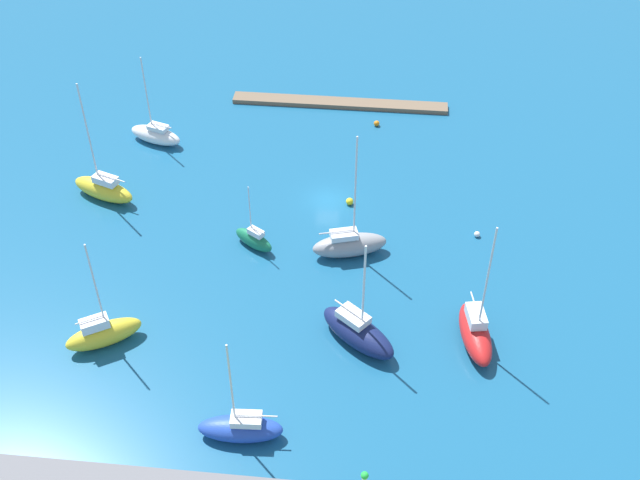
{
  "coord_description": "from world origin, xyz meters",
  "views": [
    {
      "loc": [
        -5.87,
        66.2,
        52.5
      ],
      "look_at": [
        0.0,
        8.25,
        1.5
      ],
      "focal_mm": 44.54,
      "sensor_mm": 36.0,
      "label": 1
    }
  ],
  "objects_px": {
    "sailboat_navy_mid_basin": "(358,331)",
    "sailboat_yellow_off_beacon": "(103,333)",
    "pier_dock": "(340,103)",
    "sailboat_green_by_breakwater": "(254,239)",
    "sailboat_white_lone_north": "(156,134)",
    "sailboat_blue_center_basin": "(241,428)",
    "sailboat_yellow_west_end": "(104,189)",
    "mooring_buoy_yellow": "(350,201)",
    "sailboat_red_outer_mooring": "(475,332)",
    "mooring_buoy_orange": "(377,123)",
    "mooring_buoy_white": "(477,234)",
    "sailboat_gray_inner_mooring": "(349,244)"
  },
  "relations": [
    {
      "from": "sailboat_navy_mid_basin",
      "to": "sailboat_green_by_breakwater",
      "type": "bearing_deg",
      "value": 172.4
    },
    {
      "from": "mooring_buoy_yellow",
      "to": "mooring_buoy_white",
      "type": "xyz_separation_m",
      "value": [
        -13.17,
        3.89,
        -0.09
      ]
    },
    {
      "from": "sailboat_yellow_west_end",
      "to": "mooring_buoy_yellow",
      "type": "distance_m",
      "value": 26.13
    },
    {
      "from": "pier_dock",
      "to": "sailboat_red_outer_mooring",
      "type": "distance_m",
      "value": 40.77
    },
    {
      "from": "pier_dock",
      "to": "sailboat_gray_inner_mooring",
      "type": "bearing_deg",
      "value": 96.62
    },
    {
      "from": "sailboat_yellow_west_end",
      "to": "sailboat_yellow_off_beacon",
      "type": "xyz_separation_m",
      "value": [
        -6.22,
        19.98,
        -0.0
      ]
    },
    {
      "from": "sailboat_blue_center_basin",
      "to": "mooring_buoy_yellow",
      "type": "xyz_separation_m",
      "value": [
        -6.31,
        -29.87,
        -0.67
      ]
    },
    {
      "from": "sailboat_green_by_breakwater",
      "to": "sailboat_yellow_off_beacon",
      "type": "xyz_separation_m",
      "value": [
        10.89,
        13.86,
        0.31
      ]
    },
    {
      "from": "sailboat_yellow_off_beacon",
      "to": "mooring_buoy_white",
      "type": "distance_m",
      "value": 37.46
    },
    {
      "from": "pier_dock",
      "to": "sailboat_white_lone_north",
      "type": "bearing_deg",
      "value": 26.71
    },
    {
      "from": "sailboat_gray_inner_mooring",
      "to": "sailboat_navy_mid_basin",
      "type": "relative_size",
      "value": 1.2
    },
    {
      "from": "sailboat_green_by_breakwater",
      "to": "mooring_buoy_orange",
      "type": "height_order",
      "value": "sailboat_green_by_breakwater"
    },
    {
      "from": "sailboat_white_lone_north",
      "to": "sailboat_blue_center_basin",
      "type": "xyz_separation_m",
      "value": [
        -17.0,
        39.21,
        -0.02
      ]
    },
    {
      "from": "sailboat_green_by_breakwater",
      "to": "mooring_buoy_white",
      "type": "bearing_deg",
      "value": -137.77
    },
    {
      "from": "sailboat_gray_inner_mooring",
      "to": "mooring_buoy_orange",
      "type": "distance_m",
      "value": 23.32
    },
    {
      "from": "sailboat_white_lone_north",
      "to": "mooring_buoy_orange",
      "type": "relative_size",
      "value": 16.01
    },
    {
      "from": "sailboat_navy_mid_basin",
      "to": "sailboat_red_outer_mooring",
      "type": "distance_m",
      "value": 10.18
    },
    {
      "from": "sailboat_green_by_breakwater",
      "to": "sailboat_white_lone_north",
      "type": "distance_m",
      "value": 22.29
    },
    {
      "from": "sailboat_green_by_breakwater",
      "to": "sailboat_navy_mid_basin",
      "type": "height_order",
      "value": "sailboat_navy_mid_basin"
    },
    {
      "from": "sailboat_white_lone_north",
      "to": "mooring_buoy_white",
      "type": "height_order",
      "value": "sailboat_white_lone_north"
    },
    {
      "from": "sailboat_white_lone_north",
      "to": "sailboat_yellow_west_end",
      "type": "bearing_deg",
      "value": 94.06
    },
    {
      "from": "sailboat_navy_mid_basin",
      "to": "mooring_buoy_yellow",
      "type": "bearing_deg",
      "value": 134.72
    },
    {
      "from": "sailboat_yellow_west_end",
      "to": "sailboat_navy_mid_basin",
      "type": "xyz_separation_m",
      "value": [
        -28.15,
        17.59,
        0.02
      ]
    },
    {
      "from": "pier_dock",
      "to": "sailboat_yellow_off_beacon",
      "type": "height_order",
      "value": "sailboat_yellow_off_beacon"
    },
    {
      "from": "sailboat_navy_mid_basin",
      "to": "sailboat_white_lone_north",
      "type": "height_order",
      "value": "sailboat_navy_mid_basin"
    },
    {
      "from": "pier_dock",
      "to": "sailboat_yellow_off_beacon",
      "type": "xyz_separation_m",
      "value": [
        17.16,
        41.29,
        1.02
      ]
    },
    {
      "from": "sailboat_navy_mid_basin",
      "to": "mooring_buoy_orange",
      "type": "bearing_deg",
      "value": 128.46
    },
    {
      "from": "sailboat_red_outer_mooring",
      "to": "mooring_buoy_orange",
      "type": "bearing_deg",
      "value": -173.8
    },
    {
      "from": "mooring_buoy_orange",
      "to": "sailboat_yellow_west_end",
      "type": "bearing_deg",
      "value": 31.13
    },
    {
      "from": "sailboat_yellow_off_beacon",
      "to": "mooring_buoy_yellow",
      "type": "bearing_deg",
      "value": 16.3
    },
    {
      "from": "sailboat_blue_center_basin",
      "to": "mooring_buoy_white",
      "type": "xyz_separation_m",
      "value": [
        -19.48,
        -25.97,
        -0.76
      ]
    },
    {
      "from": "sailboat_blue_center_basin",
      "to": "sailboat_yellow_off_beacon",
      "type": "height_order",
      "value": "sailboat_yellow_off_beacon"
    },
    {
      "from": "pier_dock",
      "to": "mooring_buoy_yellow",
      "type": "relative_size",
      "value": 34.07
    },
    {
      "from": "pier_dock",
      "to": "mooring_buoy_orange",
      "type": "height_order",
      "value": "mooring_buoy_orange"
    },
    {
      "from": "sailboat_navy_mid_basin",
      "to": "sailboat_white_lone_north",
      "type": "xyz_separation_m",
      "value": [
        25.39,
        -28.51,
        -0.24
      ]
    },
    {
      "from": "sailboat_navy_mid_basin",
      "to": "mooring_buoy_orange",
      "type": "xyz_separation_m",
      "value": [
        -0.04,
        -34.62,
        -0.98
      ]
    },
    {
      "from": "pier_dock",
      "to": "mooring_buoy_orange",
      "type": "bearing_deg",
      "value": 138.28
    },
    {
      "from": "sailboat_gray_inner_mooring",
      "to": "mooring_buoy_orange",
      "type": "height_order",
      "value": "sailboat_gray_inner_mooring"
    },
    {
      "from": "sailboat_navy_mid_basin",
      "to": "mooring_buoy_orange",
      "type": "relative_size",
      "value": 16.86
    },
    {
      "from": "pier_dock",
      "to": "mooring_buoy_orange",
      "type": "relative_size",
      "value": 39.19
    },
    {
      "from": "sailboat_yellow_west_end",
      "to": "sailboat_gray_inner_mooring",
      "type": "distance_m",
      "value": 27.3
    },
    {
      "from": "sailboat_yellow_west_end",
      "to": "mooring_buoy_yellow",
      "type": "height_order",
      "value": "sailboat_yellow_west_end"
    },
    {
      "from": "pier_dock",
      "to": "mooring_buoy_white",
      "type": "xyz_separation_m",
      "value": [
        -15.85,
        23.62,
        0.03
      ]
    },
    {
      "from": "pier_dock",
      "to": "sailboat_red_outer_mooring",
      "type": "height_order",
      "value": "sailboat_red_outer_mooring"
    },
    {
      "from": "sailboat_yellow_west_end",
      "to": "mooring_buoy_white",
      "type": "xyz_separation_m",
      "value": [
        -39.24,
        2.31,
        -1.0
      ]
    },
    {
      "from": "sailboat_yellow_west_end",
      "to": "sailboat_blue_center_basin",
      "type": "height_order",
      "value": "sailboat_yellow_west_end"
    },
    {
      "from": "sailboat_navy_mid_basin",
      "to": "mooring_buoy_orange",
      "type": "height_order",
      "value": "sailboat_navy_mid_basin"
    },
    {
      "from": "sailboat_navy_mid_basin",
      "to": "sailboat_yellow_off_beacon",
      "type": "relative_size",
      "value": 1.01
    },
    {
      "from": "mooring_buoy_orange",
      "to": "sailboat_navy_mid_basin",
      "type": "bearing_deg",
      "value": 89.93
    },
    {
      "from": "sailboat_red_outer_mooring",
      "to": "mooring_buoy_white",
      "type": "height_order",
      "value": "sailboat_red_outer_mooring"
    }
  ]
}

